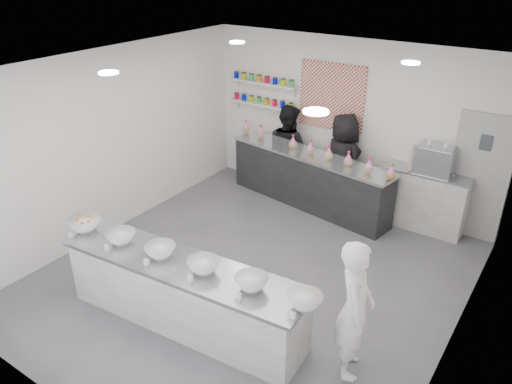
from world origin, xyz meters
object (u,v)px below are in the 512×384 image
espresso_ledge (423,200)px  staff_left (288,150)px  prep_counter (184,294)px  back_bar (309,180)px  staff_right (342,162)px  woman_prep (354,310)px  espresso_machine (435,160)px

espresso_ledge → staff_left: 2.63m
prep_counter → back_bar: (-0.31, 3.76, 0.06)m
staff_left → back_bar: bearing=171.4°
staff_left → staff_right: size_ratio=0.98×
prep_counter → espresso_ledge: bearing=63.2°
woman_prep → espresso_ledge: bearing=-17.0°
espresso_ledge → staff_left: size_ratio=0.80×
staff_right → back_bar: bearing=50.1°
staff_left → woman_prep: bearing=143.5°
espresso_ledge → staff_left: bearing=-178.2°
staff_left → staff_right: staff_right is taller
espresso_machine → woman_prep: size_ratio=0.35×
back_bar → espresso_ledge: (1.99, 0.33, 0.01)m
espresso_ledge → staff_right: (-1.47, -0.08, 0.37)m
espresso_machine → staff_left: size_ratio=0.34×
staff_left → staff_right: 1.14m
espresso_machine → woman_prep: woman_prep is taller
espresso_machine → staff_left: (-2.70, -0.08, -0.39)m
prep_counter → staff_left: 4.13m
espresso_ledge → woman_prep: (0.36, -3.63, 0.32)m
espresso_ledge → staff_right: 1.52m
espresso_machine → staff_right: staff_right is taller
espresso_ledge → espresso_machine: bearing=0.0°
prep_counter → espresso_machine: size_ratio=5.59×
espresso_machine → espresso_ledge: bearing=180.0°
staff_right → woman_prep: bearing=142.0°
prep_counter → staff_left: (-0.92, 4.01, 0.43)m
back_bar → staff_left: bearing=166.8°
espresso_machine → staff_right: (-1.56, -0.08, -0.37)m
prep_counter → espresso_ledge: 4.42m
staff_left → prep_counter: bearing=116.5°
espresso_machine → staff_right: size_ratio=0.33×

